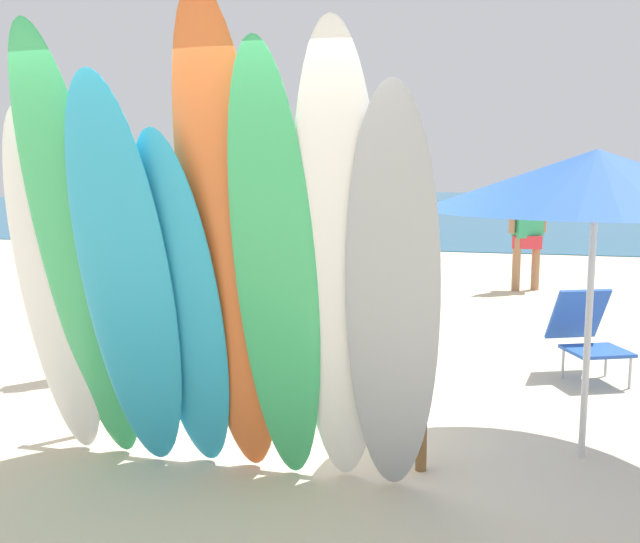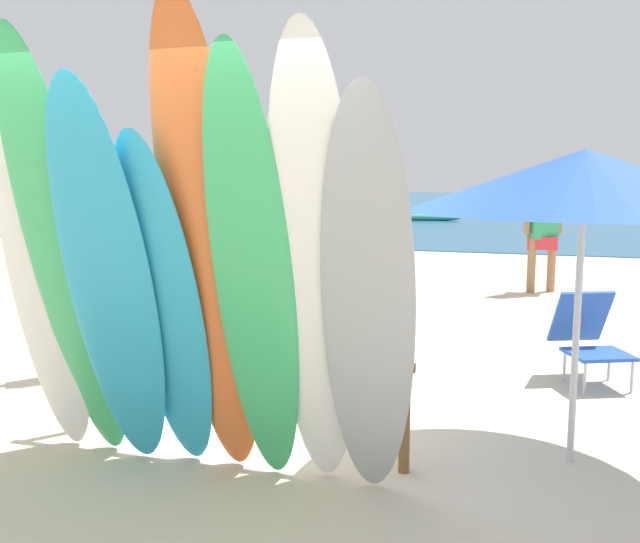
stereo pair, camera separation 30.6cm
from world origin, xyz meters
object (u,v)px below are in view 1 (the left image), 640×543
object	(u,v)px
surfboard_white_0	(54,290)
surfboard_rack	(240,374)
surfboard_teal_3	(183,310)
surfboard_white_6	(339,274)
surfboard_green_5	(276,280)
beachgoer_midbeach	(264,238)
surfboard_orange_4	(229,252)
distant_boat	(391,217)
beachgoer_by_water	(528,227)
surfboard_green_1	(80,261)
beach_chair_red	(586,332)
beach_umbrella	(596,180)
beachgoer_photographing	(114,268)
surfboard_grey_7	(393,304)
surfboard_teal_2	(127,286)

from	to	relation	value
surfboard_white_0	surfboard_rack	bearing A→B (deg)	23.81
surfboard_teal_3	surfboard_white_6	xyz separation A→B (m)	(0.95, -0.06, 0.25)
surfboard_green_5	beachgoer_midbeach	bearing A→B (deg)	109.81
surfboard_orange_4	distant_boat	xyz separation A→B (m)	(-2.32, 22.06, -1.30)
beachgoer_midbeach	surfboard_white_0	bearing A→B (deg)	-145.44
surfboard_teal_3	beachgoer_by_water	distance (m)	7.92
surfboard_white_6	beachgoer_by_water	xyz separation A→B (m)	(1.28, 7.66, -0.33)
surfboard_green_1	surfboard_teal_3	xyz separation A→B (m)	(0.62, 0.08, -0.28)
surfboard_orange_4	surfboard_green_5	world-z (taller)	surfboard_orange_4
beach_chair_red	surfboard_rack	bearing A→B (deg)	-158.74
surfboard_green_5	beach_umbrella	size ratio (longest dim) A/B	1.21
surfboard_teal_3	surfboard_white_6	bearing A→B (deg)	0.46
beach_umbrella	surfboard_teal_3	bearing A→B (deg)	-158.38
beachgoer_photographing	beach_chair_red	size ratio (longest dim) A/B	1.99
surfboard_teal_3	beachgoer_photographing	distance (m)	2.57
surfboard_orange_4	beachgoer_photographing	bearing A→B (deg)	137.09
surfboard_orange_4	beachgoer_by_water	distance (m)	7.89
surfboard_orange_4	beachgoer_photographing	xyz separation A→B (m)	(-1.92, 2.03, -0.44)
surfboard_rack	beach_umbrella	distance (m)	2.59
surfboard_green_1	surfboard_white_6	bearing A→B (deg)	5.47
beachgoer_midbeach	beachgoer_by_water	xyz separation A→B (m)	(3.75, 1.58, 0.11)
surfboard_rack	surfboard_teal_3	bearing A→B (deg)	-109.21
surfboard_white_0	beachgoer_photographing	world-z (taller)	surfboard_white_0
surfboard_green_1	surfboard_orange_4	size ratio (longest dim) A/B	0.96
surfboard_orange_4	surfboard_green_1	bearing A→B (deg)	-173.46
surfboard_white_0	beachgoer_midbeach	bearing A→B (deg)	97.72
surfboard_orange_4	surfboard_white_6	distance (m)	0.66
beach_chair_red	beachgoer_by_water	bearing A→B (deg)	71.21
beachgoer_by_water	beach_umbrella	size ratio (longest dim) A/B	0.79
surfboard_teal_3	beachgoer_midbeach	bearing A→B (deg)	108.09
beachgoer_photographing	beachgoer_by_water	bearing A→B (deg)	16.83
surfboard_grey_7	beachgoer_midbeach	distance (m)	6.68
surfboard_white_6	beach_umbrella	bearing A→B (deg)	29.88
surfboard_white_0	beachgoer_midbeach	size ratio (longest dim) A/B	1.51
surfboard_white_0	surfboard_green_5	xyz separation A→B (m)	(1.50, -0.14, 0.14)
beachgoer_photographing	distant_boat	size ratio (longest dim) A/B	0.52
surfboard_teal_3	surfboard_green_1	bearing A→B (deg)	-168.60
surfboard_green_1	beachgoer_midbeach	xyz separation A→B (m)	(-0.89, 6.10, -0.46)
surfboard_green_1	beachgoer_photographing	size ratio (longest dim) A/B	1.63
beachgoer_midbeach	beachgoer_photographing	xyz separation A→B (m)	(-0.09, -4.02, 0.10)
surfboard_orange_4	beach_chair_red	world-z (taller)	surfboard_orange_4
surfboard_white_6	beachgoer_photographing	world-z (taller)	surfboard_white_6
surfboard_rack	distant_boat	xyz separation A→B (m)	(-2.18, 21.55, -0.42)
surfboard_green_1	beach_chair_red	distance (m)	4.46
surfboard_green_5	surfboard_grey_7	xyz separation A→B (m)	(0.65, 0.03, -0.11)
surfboard_white_6	distant_boat	distance (m)	22.32
surfboard_white_6	beach_chair_red	xyz separation A→B (m)	(1.64, 2.92, -0.89)
surfboard_orange_4	surfboard_teal_2	bearing A→B (deg)	-168.16
beachgoer_photographing	beach_chair_red	xyz separation A→B (m)	(4.21, 0.87, -0.56)
surfboard_green_5	beachgoer_by_water	distance (m)	7.86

